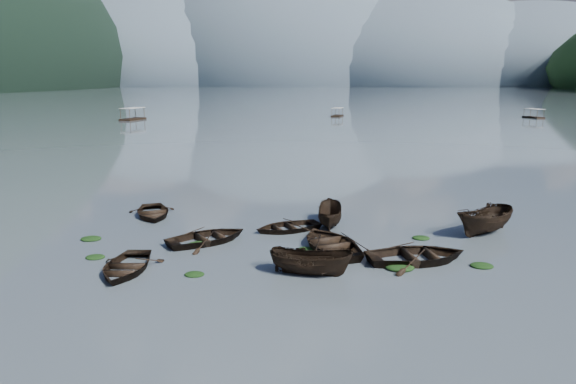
# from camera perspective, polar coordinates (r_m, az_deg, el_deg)

# --- Properties ---
(ground_plane) EXTENTS (2400.00, 2400.00, 0.00)m
(ground_plane) POSITION_cam_1_polar(r_m,az_deg,el_deg) (20.61, -2.13, -12.65)
(ground_plane) COLOR #49545C
(haze_mtn_a) EXTENTS (520.00, 520.00, 280.00)m
(haze_mtn_a) POSITION_cam_1_polar(r_m,az_deg,el_deg) (955.23, -12.60, 11.53)
(haze_mtn_a) COLOR #475666
(haze_mtn_a) RESTS_ON ground
(haze_mtn_b) EXTENTS (520.00, 520.00, 340.00)m
(haze_mtn_b) POSITION_cam_1_polar(r_m,az_deg,el_deg) (920.71, -0.29, 11.80)
(haze_mtn_b) COLOR #475666
(haze_mtn_b) RESTS_ON ground
(haze_mtn_c) EXTENTS (520.00, 520.00, 260.00)m
(haze_mtn_c) POSITION_cam_1_polar(r_m,az_deg,el_deg) (928.95, 12.37, 11.53)
(haze_mtn_c) COLOR #475666
(haze_mtn_c) RESTS_ON ground
(haze_mtn_d) EXTENTS (520.00, 520.00, 220.00)m
(haze_mtn_d) POSITION_cam_1_polar(r_m,az_deg,el_deg) (972.14, 23.11, 10.86)
(haze_mtn_d) COLOR #475666
(haze_mtn_d) RESTS_ON ground
(rowboat_0) EXTENTS (3.18, 4.34, 0.87)m
(rowboat_0) POSITION_cam_1_polar(r_m,az_deg,el_deg) (25.31, -17.57, -8.38)
(rowboat_0) COLOR black
(rowboat_0) RESTS_ON ground
(rowboat_1) EXTENTS (5.60, 5.37, 0.94)m
(rowboat_1) POSITION_cam_1_polar(r_m,az_deg,el_deg) (28.63, -8.90, -5.52)
(rowboat_1) COLOR black
(rowboat_1) RESTS_ON ground
(rowboat_2) EXTENTS (4.06, 2.08, 1.50)m
(rowboat_2) POSITION_cam_1_polar(r_m,az_deg,el_deg) (23.79, 2.54, -9.13)
(rowboat_2) COLOR black
(rowboat_2) RESTS_ON ground
(rowboat_3) EXTENTS (5.26, 6.04, 1.05)m
(rowboat_3) POSITION_cam_1_polar(r_m,az_deg,el_deg) (27.24, 4.83, -6.34)
(rowboat_3) COLOR black
(rowboat_3) RESTS_ON ground
(rowboat_4) EXTENTS (5.69, 4.63, 1.03)m
(rowboat_4) POSITION_cam_1_polar(r_m,az_deg,el_deg) (26.13, 14.10, -7.50)
(rowboat_4) COLOR black
(rowboat_4) RESTS_ON ground
(rowboat_5) EXTENTS (4.73, 4.42, 1.82)m
(rowboat_5) POSITION_cam_1_polar(r_m,az_deg,el_deg) (31.89, 20.97, -4.34)
(rowboat_5) COLOR black
(rowboat_5) RESTS_ON ground
(rowboat_6) EXTENTS (4.46, 5.17, 0.90)m
(rowboat_6) POSITION_cam_1_polar(r_m,az_deg,el_deg) (34.71, -14.79, -2.60)
(rowboat_6) COLOR black
(rowboat_6) RESTS_ON ground
(rowboat_7) EXTENTS (4.90, 4.43, 0.83)m
(rowboat_7) POSITION_cam_1_polar(r_m,az_deg,el_deg) (30.44, -0.03, -4.27)
(rowboat_7) COLOR black
(rowboat_7) RESTS_ON ground
(rowboat_8) EXTENTS (1.61, 3.94, 1.50)m
(rowboat_8) POSITION_cam_1_polar(r_m,az_deg,el_deg) (31.62, 4.61, -3.68)
(rowboat_8) COLOR black
(rowboat_8) RESTS_ON ground
(weed_clump_0) EXTENTS (0.97, 0.79, 0.21)m
(weed_clump_0) POSITION_cam_1_polar(r_m,az_deg,el_deg) (27.58, -20.63, -6.88)
(weed_clump_0) COLOR black
(weed_clump_0) RESTS_ON ground
(weed_clump_1) EXTENTS (0.92, 0.74, 0.20)m
(weed_clump_1) POSITION_cam_1_polar(r_m,az_deg,el_deg) (24.06, -10.35, -9.08)
(weed_clump_1) COLOR black
(weed_clump_1) RESTS_ON ground
(weed_clump_2) EXTENTS (1.37, 1.10, 0.30)m
(weed_clump_2) POSITION_cam_1_polar(r_m,az_deg,el_deg) (24.96, 12.30, -8.36)
(weed_clump_2) COLOR black
(weed_clump_2) RESTS_ON ground
(weed_clump_3) EXTENTS (0.88, 0.75, 0.20)m
(weed_clump_3) POSITION_cam_1_polar(r_m,az_deg,el_deg) (27.00, 2.00, -6.47)
(weed_clump_3) COLOR black
(weed_clump_3) RESTS_ON ground
(weed_clump_4) EXTENTS (1.10, 0.87, 0.23)m
(weed_clump_4) POSITION_cam_1_polar(r_m,az_deg,el_deg) (26.36, 20.73, -7.77)
(weed_clump_4) COLOR black
(weed_clump_4) RESTS_ON ground
(weed_clump_5) EXTENTS (1.14, 0.92, 0.24)m
(weed_clump_5) POSITION_cam_1_polar(r_m,az_deg,el_deg) (30.72, -21.03, -4.97)
(weed_clump_5) COLOR black
(weed_clump_5) RESTS_ON ground
(weed_clump_6) EXTENTS (1.07, 0.89, 0.22)m
(weed_clump_6) POSITION_cam_1_polar(r_m,az_deg,el_deg) (28.21, -9.98, -5.82)
(weed_clump_6) COLOR black
(weed_clump_6) RESTS_ON ground
(weed_clump_7) EXTENTS (0.99, 0.79, 0.22)m
(weed_clump_7) POSITION_cam_1_polar(r_m,az_deg,el_deg) (29.80, 14.55, -5.05)
(weed_clump_7) COLOR black
(weed_clump_7) RESTS_ON ground
(pontoon_left) EXTENTS (4.18, 7.21, 2.59)m
(pontoon_left) POSITION_cam_1_polar(r_m,az_deg,el_deg) (120.09, -16.85, 7.66)
(pontoon_left) COLOR black
(pontoon_left) RESTS_ON ground
(pontoon_centre) EXTENTS (3.33, 5.59, 2.00)m
(pontoon_centre) POSITION_cam_1_polar(r_m,az_deg,el_deg) (127.00, 5.49, 8.36)
(pontoon_centre) COLOR black
(pontoon_centre) RESTS_ON ground
(pontoon_right) EXTENTS (3.61, 5.74, 2.05)m
(pontoon_right) POSITION_cam_1_polar(r_m,az_deg,el_deg) (134.32, 25.60, 7.43)
(pontoon_right) COLOR black
(pontoon_right) RESTS_ON ground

